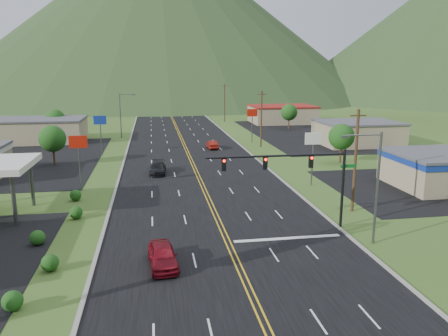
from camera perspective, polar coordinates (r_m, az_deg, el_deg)
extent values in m
plane|color=#364E1B|center=(25.25, 5.46, -19.97)|extent=(500.00, 500.00, 0.00)
cube|color=black|center=(25.25, 5.46, -19.97)|extent=(20.00, 460.00, 0.04)
cube|color=gray|center=(29.25, 25.94, -16.40)|extent=(0.30, 460.00, 0.14)
cylinder|color=black|center=(39.42, 15.23, -2.61)|extent=(0.24, 0.24, 7.00)
cylinder|color=black|center=(36.65, 6.94, 1.59)|extent=(12.00, 0.18, 0.18)
cube|color=#0C591E|center=(39.12, 15.93, 0.25)|extent=(1.40, 0.06, 0.30)
cube|color=black|center=(37.71, 11.30, 0.82)|extent=(0.35, 0.28, 1.05)
sphere|color=#FF0C05|center=(37.47, 11.42, 1.28)|extent=(0.22, 0.22, 0.22)
cube|color=black|center=(36.50, 5.41, 0.62)|extent=(0.35, 0.28, 1.05)
sphere|color=#FF0C05|center=(36.26, 5.49, 1.10)|extent=(0.22, 0.22, 0.22)
cube|color=black|center=(35.78, -0.02, 0.43)|extent=(0.35, 0.28, 1.05)
sphere|color=#FF0C05|center=(35.54, 0.02, 0.92)|extent=(0.22, 0.22, 0.22)
cylinder|color=#59595E|center=(36.17, 19.37, -2.62)|extent=(0.20, 0.20, 9.00)
cylinder|color=#59595E|center=(34.65, 17.79, 4.12)|extent=(2.88, 0.12, 0.12)
cube|color=#59595E|center=(34.04, 15.61, 3.95)|extent=(0.60, 0.25, 0.18)
cylinder|color=#59595E|center=(91.18, -13.38, 6.63)|extent=(0.20, 0.20, 9.00)
cylinder|color=#59595E|center=(90.76, -12.60, 9.37)|extent=(2.88, 0.12, 0.12)
cube|color=#59595E|center=(90.70, -11.68, 9.35)|extent=(0.60, 0.25, 0.18)
cylinder|color=#59595E|center=(42.85, -25.76, -3.62)|extent=(0.36, 0.36, 5.00)
cylinder|color=#59595E|center=(48.44, -23.83, -1.66)|extent=(0.36, 0.36, 5.00)
cube|color=tan|center=(92.00, -23.39, 4.48)|extent=(18.00, 11.00, 4.20)
cube|color=#4C4C51|center=(91.75, -23.52, 5.87)|extent=(18.40, 11.40, 0.30)
cube|color=tan|center=(85.17, 17.05, 4.32)|extent=(14.00, 11.00, 4.00)
cube|color=#4C4C51|center=(84.90, 17.14, 5.75)|extent=(14.40, 11.40, 0.30)
cube|color=tan|center=(116.09, 7.61, 6.91)|extent=(16.00, 12.00, 4.20)
cube|color=maroon|center=(115.89, 7.64, 8.02)|extent=(16.40, 12.40, 0.30)
cylinder|color=#59595E|center=(52.38, -18.28, -0.19)|extent=(0.16, 0.16, 5.00)
cube|color=#AA1709|center=(51.79, -18.52, 3.26)|extent=(2.00, 0.18, 1.40)
cylinder|color=#59595E|center=(73.82, -15.75, 3.58)|extent=(0.16, 0.16, 5.00)
cube|color=navy|center=(73.41, -15.90, 6.04)|extent=(2.00, 0.18, 1.40)
cylinder|color=#59595E|center=(53.14, 11.44, 0.39)|extent=(0.16, 0.16, 5.00)
cube|color=white|center=(52.57, 11.59, 3.80)|extent=(2.00, 0.18, 1.40)
cylinder|color=#59595E|center=(83.38, 3.69, 5.03)|extent=(0.16, 0.16, 5.00)
cube|color=#AA1709|center=(83.02, 3.72, 7.22)|extent=(2.00, 0.18, 1.40)
cylinder|color=#382314|center=(68.14, -21.34, 1.59)|extent=(0.30, 0.30, 3.00)
sphere|color=#1B4614|center=(67.75, -21.50, 3.58)|extent=(3.84, 3.84, 3.84)
cylinder|color=#382314|center=(95.27, -21.05, 4.56)|extent=(0.30, 0.30, 3.00)
sphere|color=#1B4614|center=(95.00, -21.16, 5.99)|extent=(3.84, 3.84, 3.84)
cylinder|color=#382314|center=(67.62, 14.98, 1.96)|extent=(0.30, 0.30, 3.00)
sphere|color=#1B4614|center=(67.23, 15.10, 3.97)|extent=(3.84, 3.84, 3.84)
cylinder|color=#382314|center=(104.17, 8.46, 5.90)|extent=(0.30, 0.30, 3.00)
sphere|color=#1B4614|center=(103.92, 8.50, 7.21)|extent=(3.84, 3.84, 3.84)
cylinder|color=#382314|center=(43.86, 16.77, 0.84)|extent=(0.28, 0.28, 10.00)
cube|color=#382314|center=(43.21, 17.14, 6.56)|extent=(1.60, 0.12, 0.12)
cylinder|color=#382314|center=(78.37, 4.89, 6.36)|extent=(0.28, 0.28, 10.00)
cube|color=#382314|center=(78.01, 4.96, 9.57)|extent=(1.60, 0.12, 0.12)
cylinder|color=#382314|center=(117.40, 0.07, 8.50)|extent=(0.28, 0.28, 10.00)
cube|color=#382314|center=(117.16, 0.07, 10.65)|extent=(1.60, 0.12, 0.12)
cylinder|color=#382314|center=(156.92, -2.35, 9.55)|extent=(0.28, 0.28, 10.00)
cube|color=#382314|center=(156.74, -2.37, 11.16)|extent=(1.60, 0.12, 0.12)
cone|color=#1B3116|center=(242.30, -8.43, 19.43)|extent=(220.00, 220.00, 85.00)
imported|color=maroon|center=(31.62, -8.02, -11.32)|extent=(2.31, 4.86, 1.60)
imported|color=black|center=(58.96, -8.63, -0.05)|extent=(2.36, 5.16, 1.46)
imported|color=maroon|center=(76.89, -1.56, 3.05)|extent=(1.68, 4.37, 1.42)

